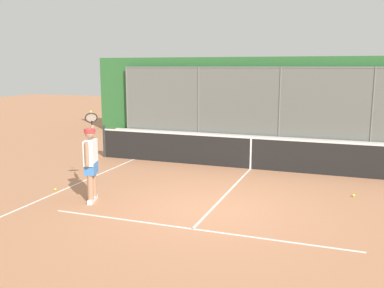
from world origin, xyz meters
name	(u,v)px	position (x,y,z in m)	size (l,w,h in m)	color
ground_plane	(212,209)	(0.00, 0.00, 0.00)	(60.00, 60.00, 0.00)	#B27551
court_line_markings	(187,235)	(0.00, 1.49, 0.00)	(7.80, 9.23, 0.01)	white
fence_backdrop	(282,98)	(0.00, -9.89, 1.68)	(17.04, 1.37, 3.39)	slate
tennis_net	(251,153)	(0.00, -3.86, 0.49)	(10.02, 0.09, 1.07)	#2D2D2D
tennis_player	(91,159)	(2.69, 0.39, 0.97)	(0.78, 1.25, 1.95)	silver
tennis_ball_mid_court	(354,195)	(-2.85, -1.96, 0.03)	(0.07, 0.07, 0.07)	#CCDB33
tennis_ball_near_baseline	(55,189)	(4.01, 0.00, 0.03)	(0.07, 0.07, 0.07)	#C1D138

